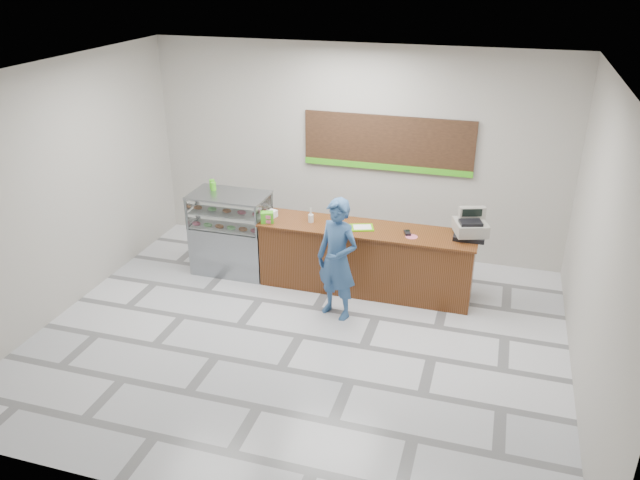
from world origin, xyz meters
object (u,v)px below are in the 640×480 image
(sales_counter, at_px, (366,259))
(customer, at_px, (337,259))
(serving_tray, at_px, (361,228))
(cash_register, at_px, (470,227))
(display_case, at_px, (231,233))

(sales_counter, height_order, customer, customer)
(sales_counter, height_order, serving_tray, serving_tray)
(cash_register, bearing_deg, display_case, 163.34)
(sales_counter, xyz_separation_m, serving_tray, (-0.08, -0.03, 0.52))
(display_case, xyz_separation_m, customer, (2.00, -0.85, 0.21))
(display_case, relative_size, serving_tray, 3.07)
(sales_counter, height_order, display_case, display_case)
(sales_counter, bearing_deg, serving_tray, -162.66)
(sales_counter, xyz_separation_m, display_case, (-2.22, -0.00, 0.16))
(sales_counter, bearing_deg, cash_register, 4.53)
(cash_register, xyz_separation_m, customer, (-1.71, -0.97, -0.30))
(display_case, relative_size, cash_register, 2.31)
(sales_counter, relative_size, serving_tray, 7.53)
(cash_register, bearing_deg, serving_tray, 166.73)
(serving_tray, distance_m, customer, 0.85)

